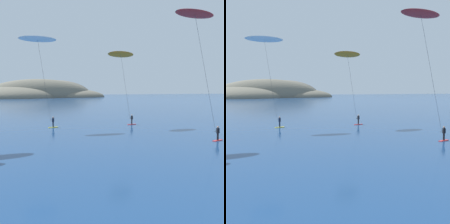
% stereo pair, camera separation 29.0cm
% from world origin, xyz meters
% --- Properties ---
extents(headland_island, '(97.68, 52.83, 27.22)m').
position_xyz_m(headland_island, '(17.30, 207.86, 0.00)').
color(headland_island, '#6B6656').
rests_on(headland_island, ground).
extents(kitesurfer_red, '(7.29, 1.84, 14.35)m').
position_xyz_m(kitesurfer_red, '(4.47, 20.01, 12.99)').
color(kitesurfer_red, red).
rests_on(kitesurfer_red, ground).
extents(kitesurfer_orange, '(5.43, 2.07, 12.18)m').
position_xyz_m(kitesurfer_orange, '(3.61, 37.33, 10.82)').
color(kitesurfer_orange, red).
rests_on(kitesurfer_orange, ground).
extents(kitesurfer_white, '(5.72, 1.55, 14.02)m').
position_xyz_m(kitesurfer_white, '(-9.34, 39.21, 12.51)').
color(kitesurfer_white, yellow).
rests_on(kitesurfer_white, ground).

